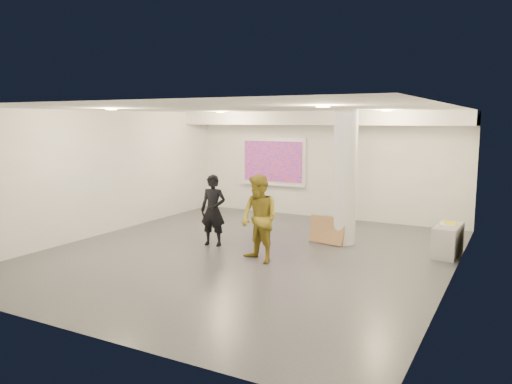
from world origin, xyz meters
The scene contains 20 objects.
floor centered at (0.00, 0.00, 0.00)m, with size 8.00×9.00×0.01m, color #383B3F.
ceiling centered at (0.00, 0.00, 3.00)m, with size 8.00×9.00×0.01m, color silver.
wall_back centered at (0.00, 4.50, 1.50)m, with size 8.00×0.01×3.00m, color silver.
wall_front centered at (0.00, -4.50, 1.50)m, with size 8.00×0.01×3.00m, color silver.
wall_left centered at (-4.00, 0.00, 1.50)m, with size 0.01×9.00×3.00m, color silver.
wall_right centered at (4.00, 0.00, 1.50)m, with size 0.01×9.00×3.00m, color silver.
soffit_band centered at (0.00, 3.95, 2.82)m, with size 8.00×1.10×0.36m, color white.
downlight_nw centered at (-2.20, 2.50, 2.98)m, with size 0.22×0.22×0.02m, color #FEE88F.
downlight_ne centered at (2.20, 2.50, 2.98)m, with size 0.22×0.22×0.02m, color #FEE88F.
downlight_sw centered at (-2.20, -1.50, 2.98)m, with size 0.22×0.22×0.02m, color #FEE88F.
downlight_se centered at (2.20, -1.50, 2.98)m, with size 0.22×0.22×0.02m, color #FEE88F.
column centered at (1.50, 1.80, 1.50)m, with size 0.52×0.52×3.00m, color silver.
projection_screen centered at (-1.60, 4.45, 1.53)m, with size 2.10×0.13×1.42m.
credenza centered at (3.72, 1.84, 0.32)m, with size 0.45×1.09×0.63m, color #9EA0A3.
papers_stack centered at (3.70, 1.85, 0.65)m, with size 0.28×0.36×0.02m, color white.
postit_pad centered at (3.73, 1.92, 0.65)m, with size 0.23×0.32×0.03m, color yellow.
cardboard_back centered at (1.04, 1.62, 0.31)m, with size 0.56×0.05×0.62m, color #A07446.
cardboard_front centered at (1.32, 1.59, 0.31)m, with size 0.57×0.06×0.63m, color #A07446.
woman centered at (-1.00, 0.25, 0.79)m, with size 0.58×0.38×1.58m, color black.
man centered at (0.51, -0.42, 0.86)m, with size 0.84×0.65×1.73m, color olive.
Camera 1 is at (4.98, -8.86, 2.77)m, focal length 35.00 mm.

